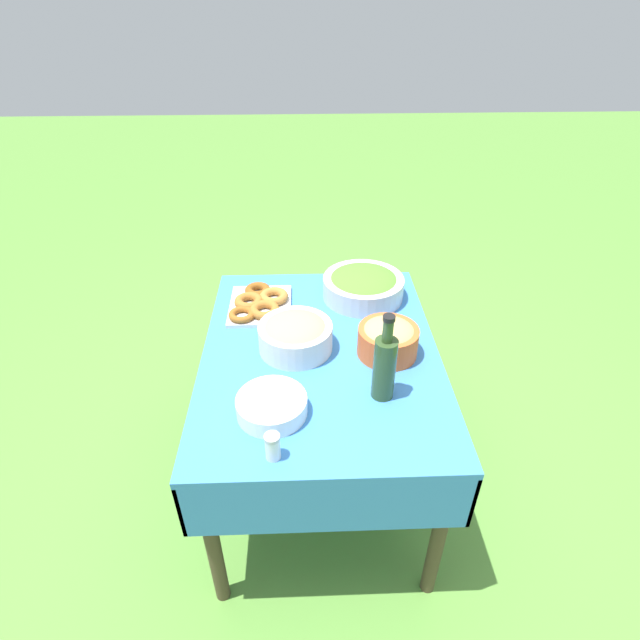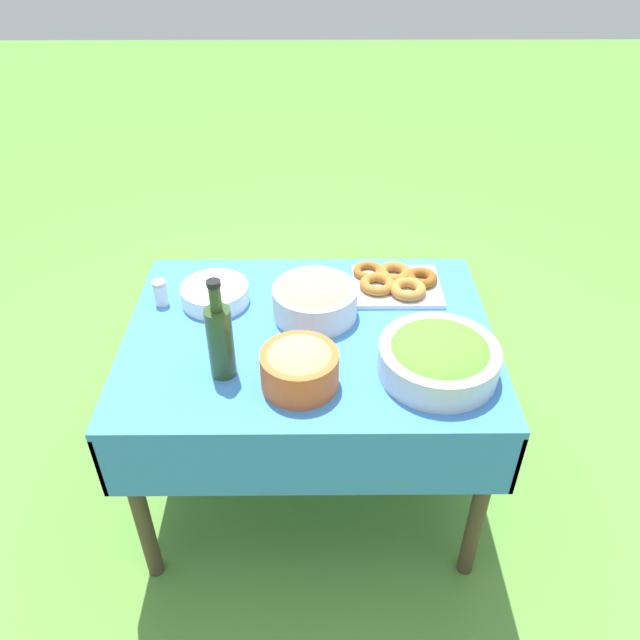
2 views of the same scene
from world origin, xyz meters
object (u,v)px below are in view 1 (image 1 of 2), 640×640
Objects in this scene: salad_bowl at (363,285)px; olive_oil_bottle at (385,366)px; plate_stack at (272,406)px; pasta_bowl at (295,334)px; donut_platter at (259,303)px; bread_bowl at (388,338)px.

olive_oil_bottle reaches higher than salad_bowl.
olive_oil_bottle reaches higher than plate_stack.
olive_oil_bottle is (0.07, -0.35, 0.09)m from plate_stack.
pasta_bowl reaches higher than donut_platter.
donut_platter is at bearing 7.23° from plate_stack.
salad_bowl is 1.57× the size of bread_bowl.
olive_oil_bottle is at bearing 167.55° from bread_bowl.
salad_bowl is at bearing -0.21° from olive_oil_bottle.
salad_bowl is 1.09× the size of olive_oil_bottle.
pasta_bowl is 0.86× the size of olive_oil_bottle.
salad_bowl is at bearing 6.69° from bread_bowl.
bread_bowl is (0.28, -0.40, 0.04)m from plate_stack.
pasta_bowl is 1.24× the size of bread_bowl.
bread_bowl reaches higher than salad_bowl.
bread_bowl is at bearing -12.45° from olive_oil_bottle.
salad_bowl is 0.45m from pasta_bowl.
pasta_bowl is at bearing 140.72° from salad_bowl.
salad_bowl is 0.61m from olive_oil_bottle.
pasta_bowl reaches higher than plate_stack.
olive_oil_bottle is (-0.53, -0.43, 0.10)m from donut_platter.
plate_stack is at bearing 101.00° from olive_oil_bottle.
bread_bowl is (-0.39, -0.05, 0.01)m from salad_bowl.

